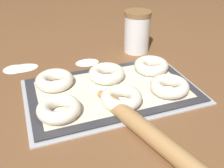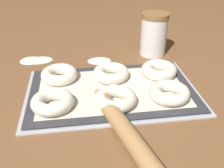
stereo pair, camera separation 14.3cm
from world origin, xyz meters
name	(u,v)px [view 1 (the left image)]	position (x,y,z in m)	size (l,w,h in m)	color
ground_plane	(113,90)	(0.00, 0.00, 0.00)	(2.80, 2.80, 0.00)	brown
baking_tray	(112,91)	(-0.01, -0.01, 0.00)	(0.52, 0.33, 0.01)	#B2B5BA
baking_mat	(112,90)	(-0.01, -0.01, 0.01)	(0.50, 0.31, 0.00)	#333338
bagel_front_left	(59,109)	(-0.18, -0.08, 0.03)	(0.12, 0.12, 0.04)	silver
bagel_front_center	(121,98)	(-0.01, -0.09, 0.03)	(0.12, 0.12, 0.04)	silver
bagel_front_right	(169,86)	(0.15, -0.08, 0.03)	(0.12, 0.12, 0.04)	silver
bagel_back_left	(54,80)	(-0.17, 0.07, 0.03)	(0.12, 0.12, 0.04)	silver
bagel_back_center	(106,73)	(0.00, 0.06, 0.03)	(0.12, 0.12, 0.04)	silver
bagel_back_right	(151,66)	(0.16, 0.06, 0.03)	(0.12, 0.12, 0.04)	silver
flour_canister	(137,32)	(0.19, 0.25, 0.08)	(0.10, 0.10, 0.16)	white
rolling_pin	(154,137)	(0.01, -0.26, 0.02)	(0.14, 0.45, 0.04)	#AD7F4C
flour_patch_near	(23,68)	(-0.26, 0.25, 0.00)	(0.11, 0.07, 0.00)	white
flour_patch_far	(87,62)	(-0.02, 0.21, 0.00)	(0.09, 0.06, 0.00)	white
flour_patch_side	(14,69)	(-0.29, 0.25, 0.00)	(0.08, 0.07, 0.00)	white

